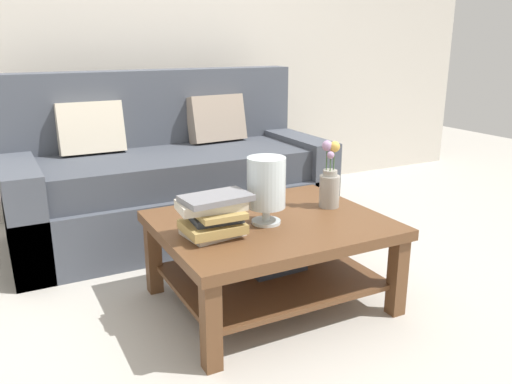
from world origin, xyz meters
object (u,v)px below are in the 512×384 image
at_px(book_stack_main, 214,215).
at_px(glass_hurricane_vase, 266,185).
at_px(coffee_table, 270,242).
at_px(couch, 170,179).
at_px(flower_pitcher, 330,183).

relative_size(book_stack_main, glass_hurricane_vase, 1.01).
bearing_deg(coffee_table, couch, 95.04).
bearing_deg(book_stack_main, flower_pitcher, 8.59).
relative_size(couch, flower_pitcher, 5.90).
height_order(couch, flower_pitcher, couch).
bearing_deg(book_stack_main, glass_hurricane_vase, 6.78).
relative_size(book_stack_main, flower_pitcher, 0.93).
distance_m(coffee_table, book_stack_main, 0.39).
xyz_separation_m(couch, coffee_table, (0.10, -1.19, -0.05)).
bearing_deg(couch, glass_hurricane_vase, -87.03).
bearing_deg(glass_hurricane_vase, couch, 92.97).
bearing_deg(glass_hurricane_vase, book_stack_main, -173.22).
relative_size(glass_hurricane_vase, flower_pitcher, 0.92).
relative_size(coffee_table, book_stack_main, 3.30).
bearing_deg(coffee_table, glass_hurricane_vase, -144.35).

